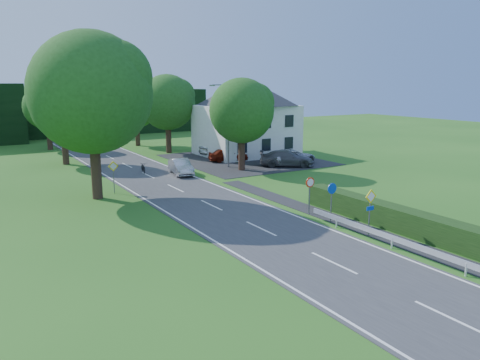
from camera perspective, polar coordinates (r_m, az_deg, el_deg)
ground at (r=18.60m, az=24.33°, el=-15.21°), size 160.00×160.00×0.00m
road at (r=33.25m, az=-5.12°, el=-2.34°), size 7.00×80.00×0.04m
parking_pad at (r=50.11m, az=0.64°, el=2.51°), size 14.00×16.00×0.04m
line_edge_left at (r=32.00m, az=-10.36°, el=-3.01°), size 0.12×80.00×0.01m
line_edge_right at (r=34.75m, az=-0.31°, el=-1.63°), size 0.12×80.00×0.01m
line_centre at (r=33.25m, az=-5.13°, el=-2.30°), size 0.12×80.00×0.01m
tree_main at (r=34.06m, az=-17.53°, el=7.39°), size 9.40×9.40×11.64m
tree_left_far at (r=49.99m, az=-20.77°, el=6.65°), size 7.00×7.00×8.58m
tree_right_far at (r=55.31m, az=-8.80°, el=7.97°), size 7.40×7.40×9.09m
tree_left_back at (r=61.89m, az=-22.39°, el=7.14°), size 6.60×6.60×8.07m
tree_right_back at (r=62.49m, az=-12.47°, el=7.55°), size 6.20×6.20×7.56m
tree_right_mid at (r=43.53m, az=0.21°, el=6.76°), size 7.00×7.00×8.58m
treeline_right at (r=78.33m, az=-14.91°, el=8.04°), size 30.00×5.00×7.00m
house_white at (r=53.19m, az=0.78°, el=7.80°), size 10.60×8.40×8.60m
streetlight at (r=45.01m, az=-1.61°, el=7.14°), size 2.03×0.18×8.00m
sign_priority_right at (r=25.83m, az=15.60°, el=-2.81°), size 0.78×0.09×2.59m
sign_roundabout at (r=27.92m, az=11.12°, el=-1.77°), size 0.64×0.08×2.37m
sign_speed_limit at (r=29.36m, az=8.52°, el=-0.82°), size 0.64×0.11×2.37m
sign_priority_left at (r=35.89m, az=-15.18°, el=1.12°), size 0.78×0.09×2.44m
moving_car at (r=42.18m, az=-7.23°, el=1.62°), size 2.16×4.38×1.38m
motorcycle at (r=43.68m, az=-11.71°, el=1.53°), size 0.97×1.90×0.95m
parked_car_red at (r=48.84m, az=-1.44°, el=3.12°), size 4.45×2.74×1.41m
parked_car_silver_a at (r=52.98m, az=-2.44°, el=3.88°), size 4.90×2.25×1.56m
parked_car_grey at (r=46.14m, az=5.70°, el=2.62°), size 5.56×4.69×1.53m
parked_car_silver_b at (r=47.50m, az=6.21°, el=2.86°), size 5.49×2.69×1.50m
parasol at (r=51.09m, az=-1.06°, el=3.83°), size 2.66×2.69×1.99m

